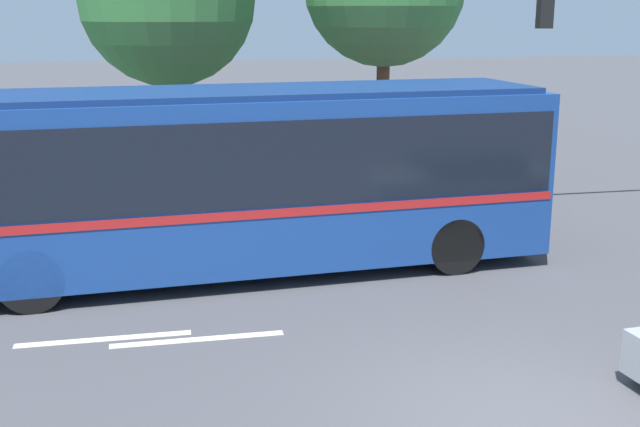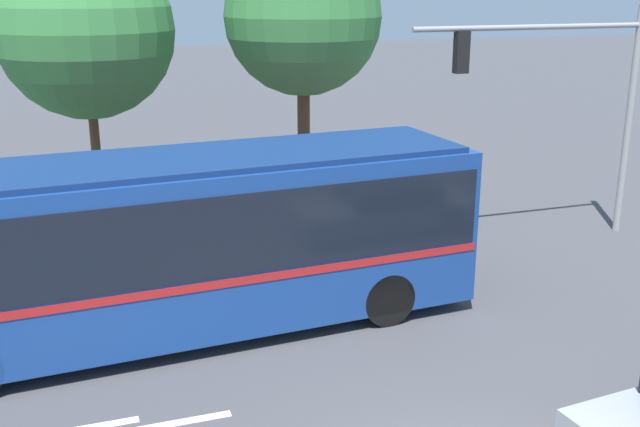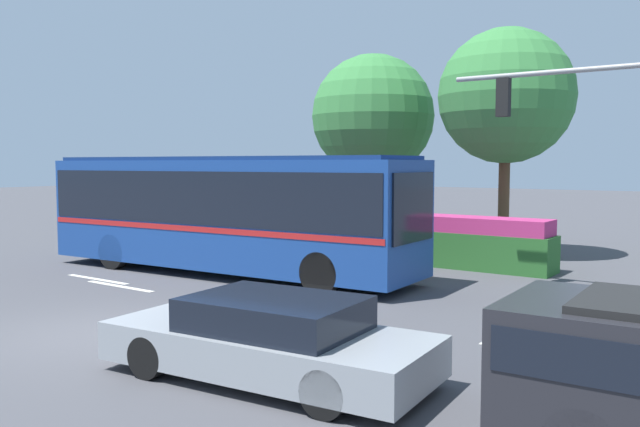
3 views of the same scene
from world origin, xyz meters
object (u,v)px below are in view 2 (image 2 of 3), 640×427
city_bus (165,237)px  street_tree_centre (303,17)px  street_tree_left (85,30)px  traffic_light_pole (576,86)px

city_bus → street_tree_centre: bearing=53.5°
city_bus → street_tree_centre: 9.68m
city_bus → street_tree_left: size_ratio=1.57×
street_tree_centre → street_tree_left: bearing=168.5°
city_bus → traffic_light_pole: size_ratio=1.88×
traffic_light_pole → street_tree_left: street_tree_left is taller
city_bus → street_tree_centre: (4.95, 7.63, 3.31)m
street_tree_centre → city_bus: bearing=-123.0°
street_tree_left → street_tree_centre: street_tree_centre is taller
city_bus → traffic_light_pole: bearing=9.5°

